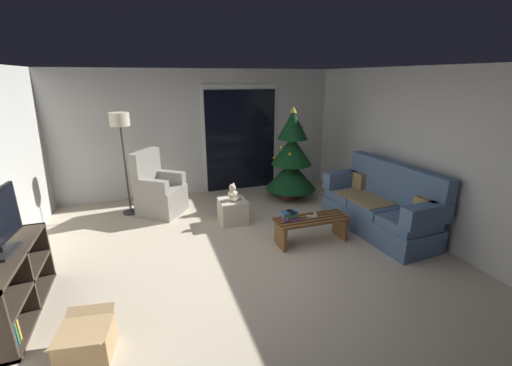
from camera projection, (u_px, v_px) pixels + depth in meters
ground_plane at (244, 262)px, 4.39m from camera, size 7.00×7.00×0.00m
wall_back at (200, 133)px, 6.77m from camera, size 5.72×0.12×2.50m
wall_right at (429, 155)px, 4.88m from camera, size 0.12×6.00×2.50m
patio_door_frame at (241, 138)px, 7.00m from camera, size 1.60×0.02×2.20m
patio_door_glass at (241, 141)px, 7.00m from camera, size 1.50×0.02×2.10m
couch at (381, 207)px, 5.19m from camera, size 0.92×1.99×1.08m
coffee_table at (312, 226)px, 4.86m from camera, size 1.10×0.40×0.39m
remote_silver at (315, 214)px, 4.92m from camera, size 0.10×0.16×0.02m
remote_white at (311, 216)px, 4.84m from camera, size 0.16×0.11×0.02m
book_stack at (290, 216)px, 4.75m from camera, size 0.29×0.23×0.12m
cell_phone at (291, 211)px, 4.72m from camera, size 0.10×0.16×0.01m
christmas_tree at (292, 159)px, 6.45m from camera, size 0.99×0.99×1.83m
armchair at (159, 192)px, 5.87m from camera, size 0.96×0.96×1.13m
floor_lamp at (121, 129)px, 5.53m from camera, size 0.32×0.32×1.78m
media_shelf at (6, 291)px, 3.25m from camera, size 0.40×1.40×0.72m
ottoman at (233, 211)px, 5.54m from camera, size 0.44×0.44×0.40m
teddy_bear_cream at (233, 193)px, 5.44m from camera, size 0.21×0.22×0.29m
cardboard_box_open_near_shelf at (86, 342)px, 2.88m from camera, size 0.48×0.59×0.34m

